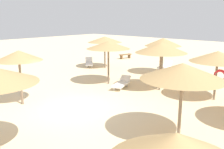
% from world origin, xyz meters
% --- Properties ---
extents(ground_plane, '(80.00, 80.00, 0.00)m').
position_xyz_m(ground_plane, '(0.00, 0.00, 0.00)').
color(ground_plane, beige).
extents(parasol_0, '(2.82, 2.82, 2.84)m').
position_xyz_m(parasol_0, '(-0.73, 9.71, 2.52)').
color(parasol_0, '#75604C').
rests_on(parasol_0, ground).
extents(parasol_1, '(2.34, 2.34, 2.80)m').
position_xyz_m(parasol_1, '(-2.36, -1.34, 2.53)').
color(parasol_1, '#75604C').
rests_on(parasol_1, ground).
extents(parasol_3, '(2.90, 2.90, 2.87)m').
position_xyz_m(parasol_3, '(-1.86, 4.70, 2.61)').
color(parasol_3, '#75604C').
rests_on(parasol_3, ground).
extents(parasol_4, '(2.95, 2.95, 2.78)m').
position_xyz_m(parasol_4, '(-5.73, 8.41, 2.51)').
color(parasol_4, '#75604C').
rests_on(parasol_4, ground).
extents(parasol_5, '(2.99, 2.99, 2.86)m').
position_xyz_m(parasol_5, '(5.52, 0.58, 2.56)').
color(parasol_5, '#75604C').
rests_on(parasol_5, ground).
extents(parasol_6, '(3.12, 3.12, 2.96)m').
position_xyz_m(parasol_6, '(1.53, 5.69, 2.63)').
color(parasol_6, '#75604C').
rests_on(parasol_6, ground).
extents(parasol_8, '(2.95, 2.95, 2.67)m').
position_xyz_m(parasol_8, '(4.76, 6.07, 2.37)').
color(parasol_8, '#75604C').
rests_on(parasol_8, ground).
extents(lounger_0, '(0.87, 1.96, 0.70)m').
position_xyz_m(lounger_0, '(-1.46, 11.43, 0.32)').
color(lounger_0, white).
rests_on(lounger_0, ground).
extents(lounger_3, '(1.23, 2.01, 0.64)m').
position_xyz_m(lounger_3, '(-0.51, 4.49, 0.31)').
color(lounger_3, white).
rests_on(lounger_3, ground).
extents(lounger_4, '(1.83, 1.73, 0.75)m').
position_xyz_m(lounger_4, '(-7.31, 7.99, 0.32)').
color(lounger_4, white).
rests_on(lounger_4, ground).
extents(bench_0, '(0.68, 1.55, 0.49)m').
position_xyz_m(bench_0, '(-7.69, 13.68, 0.35)').
color(bench_0, brown).
rests_on(bench_0, ground).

